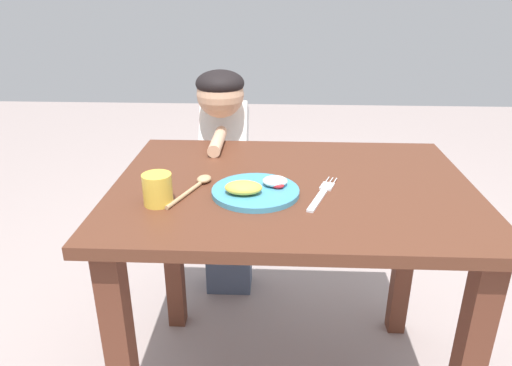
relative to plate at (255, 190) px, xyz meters
name	(u,v)px	position (x,y,z in m)	size (l,w,h in m)	color
dining_table	(291,226)	(0.10, 0.08, -0.15)	(1.00, 0.75, 0.75)	#552D1D
plate	(255,190)	(0.00, 0.00, 0.00)	(0.23, 0.23, 0.05)	teal
fork	(322,194)	(0.18, 0.01, -0.01)	(0.10, 0.23, 0.01)	silver
spoon	(197,185)	(-0.16, 0.04, -0.01)	(0.10, 0.21, 0.02)	tan
drinking_cup	(158,189)	(-0.24, -0.07, 0.03)	(0.07, 0.07, 0.08)	gold
person	(226,180)	(-0.15, 0.59, -0.22)	(0.19, 0.44, 0.99)	#46536C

